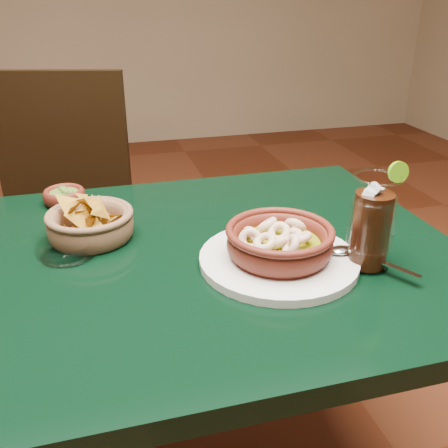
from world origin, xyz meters
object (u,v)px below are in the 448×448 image
object	(u,v)px
chip_basket	(91,224)
cola_drink	(372,224)
shrimp_plate	(279,247)
dining_chair	(59,219)
dining_table	(153,301)

from	to	relation	value
chip_basket	cola_drink	bearing A→B (deg)	-27.34
shrimp_plate	cola_drink	world-z (taller)	cola_drink
dining_chair	cola_drink	size ratio (longest dim) A/B	5.05
chip_basket	cola_drink	distance (m)	0.54
dining_table	shrimp_plate	bearing A→B (deg)	-21.29
shrimp_plate	chip_basket	bearing A→B (deg)	148.90
dining_chair	shrimp_plate	bearing A→B (deg)	-61.48
shrimp_plate	chip_basket	size ratio (longest dim) A/B	1.71
dining_table	cola_drink	xyz separation A→B (m)	(0.38, -0.14, 0.18)
dining_table	cola_drink	bearing A→B (deg)	-20.10
dining_chair	chip_basket	world-z (taller)	dining_chair
dining_chair	shrimp_plate	distance (m)	0.94
chip_basket	dining_table	bearing A→B (deg)	-47.11
cola_drink	dining_chair	bearing A→B (deg)	124.58
shrimp_plate	chip_basket	distance (m)	0.38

